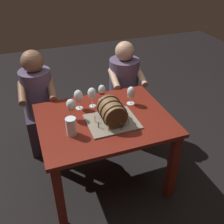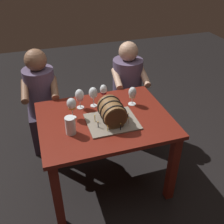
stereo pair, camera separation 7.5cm
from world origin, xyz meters
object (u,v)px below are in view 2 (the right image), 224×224
(wine_glass_white, at_px, (132,93))
(wine_glass_rose, at_px, (80,96))
(wine_glass_amber, at_px, (72,104))
(dining_table, at_px, (105,130))
(beer_pint, at_px, (71,126))
(person_seated_left, at_px, (43,107))
(person_seated_right, at_px, (127,94))
(wine_glass_red, at_px, (104,90))
(barrel_cake, at_px, (112,113))
(wine_glass_empty, at_px, (93,93))

(wine_glass_white, xyz_separation_m, wine_glass_rose, (-0.46, 0.08, 0.01))
(wine_glass_white, distance_m, wine_glass_amber, 0.56)
(dining_table, xyz_separation_m, wine_glass_white, (0.30, 0.14, 0.24))
(wine_glass_rose, xyz_separation_m, beer_pint, (-0.15, -0.34, -0.06))
(wine_glass_rose, height_order, person_seated_left, person_seated_left)
(dining_table, relative_size, person_seated_right, 0.98)
(beer_pint, height_order, person_seated_left, person_seated_left)
(wine_glass_white, relative_size, wine_glass_red, 1.07)
(dining_table, bearing_deg, person_seated_right, 56.29)
(beer_pint, relative_size, person_seated_right, 0.13)
(barrel_cake, relative_size, wine_glass_rose, 2.24)
(wine_glass_empty, relative_size, person_seated_left, 0.16)
(wine_glass_red, xyz_separation_m, person_seated_right, (0.40, 0.43, -0.33))
(dining_table, relative_size, wine_glass_red, 6.84)
(wine_glass_red, bearing_deg, wine_glass_amber, -148.69)
(wine_glass_red, bearing_deg, person_seated_right, 46.78)
(barrel_cake, relative_size, person_seated_right, 0.36)
(wine_glass_red, relative_size, person_seated_right, 0.14)
(wine_glass_white, relative_size, wine_glass_amber, 0.91)
(dining_table, xyz_separation_m, person_seated_left, (-0.48, 0.71, -0.10))
(wine_glass_empty, xyz_separation_m, wine_glass_rose, (-0.12, 0.01, -0.01))
(wine_glass_red, bearing_deg, wine_glass_rose, -165.40)
(person_seated_right, bearing_deg, person_seated_left, -179.99)
(barrel_cake, bearing_deg, wine_glass_empty, 105.36)
(barrel_cake, relative_size, wine_glass_amber, 2.16)
(barrel_cake, bearing_deg, wine_glass_white, 39.65)
(dining_table, xyz_separation_m, wine_glass_rose, (-0.16, 0.22, 0.25))
(dining_table, height_order, wine_glass_red, wine_glass_red)
(wine_glass_white, distance_m, wine_glass_rose, 0.47)
(wine_glass_rose, bearing_deg, barrel_cake, -56.03)
(beer_pint, xyz_separation_m, person_seated_left, (-0.17, 0.83, -0.29))
(wine_glass_white, bearing_deg, dining_table, -155.15)
(barrel_cake, distance_m, person_seated_right, 0.95)
(dining_table, height_order, barrel_cake, barrel_cake)
(wine_glass_red, bearing_deg, dining_table, -104.68)
(wine_glass_empty, distance_m, wine_glass_red, 0.13)
(person_seated_left, bearing_deg, wine_glass_amber, -70.74)
(beer_pint, bearing_deg, wine_glass_amber, 76.13)
(wine_glass_red, xyz_separation_m, person_seated_left, (-0.55, 0.43, -0.33))
(dining_table, distance_m, beer_pint, 0.38)
(barrel_cake, distance_m, person_seated_left, 0.99)
(person_seated_left, relative_size, person_seated_right, 1.02)
(dining_table, relative_size, beer_pint, 7.58)
(barrel_cake, xyz_separation_m, person_seated_left, (-0.52, 0.79, -0.31))
(dining_table, bearing_deg, person_seated_left, 123.75)
(wine_glass_white, height_order, beer_pint, wine_glass_white)
(wine_glass_amber, distance_m, person_seated_left, 0.75)
(wine_glass_red, bearing_deg, wine_glass_white, -32.49)
(wine_glass_amber, relative_size, person_seated_right, 0.17)
(wine_glass_red, relative_size, wine_glass_amber, 0.85)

